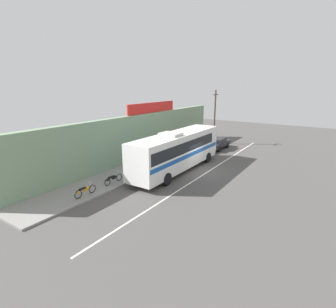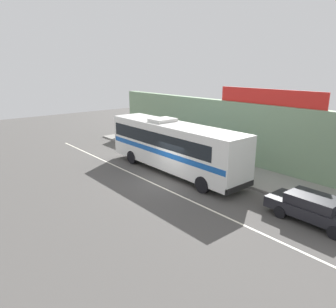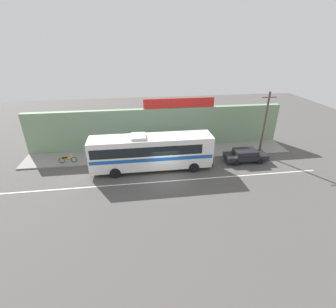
# 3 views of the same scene
# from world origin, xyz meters

# --- Properties ---
(ground_plane) EXTENTS (70.00, 70.00, 0.00)m
(ground_plane) POSITION_xyz_m (0.00, 0.00, 0.00)
(ground_plane) COLOR #4F4C49
(sidewalk_slab) EXTENTS (30.00, 3.60, 0.14)m
(sidewalk_slab) POSITION_xyz_m (0.00, 5.20, 0.07)
(sidewalk_slab) COLOR gray
(sidewalk_slab) RESTS_ON ground_plane
(storefront_facade) EXTENTS (30.00, 0.70, 4.80)m
(storefront_facade) POSITION_xyz_m (0.00, 7.35, 2.40)
(storefront_facade) COLOR gray
(storefront_facade) RESTS_ON ground_plane
(storefront_billboard) EXTENTS (8.32, 0.12, 1.10)m
(storefront_billboard) POSITION_xyz_m (2.52, 7.35, 5.35)
(storefront_billboard) COLOR red
(storefront_billboard) RESTS_ON storefront_facade
(road_center_stripe) EXTENTS (30.00, 0.14, 0.01)m
(road_center_stripe) POSITION_xyz_m (0.00, -0.80, 0.00)
(road_center_stripe) COLOR silver
(road_center_stripe) RESTS_ON ground_plane
(intercity_bus) EXTENTS (12.02, 2.66, 3.78)m
(intercity_bus) POSITION_xyz_m (-1.33, 1.75, 2.07)
(intercity_bus) COLOR white
(intercity_bus) RESTS_ON ground_plane
(parked_car) EXTENTS (4.53, 1.86, 1.37)m
(parked_car) POSITION_xyz_m (8.90, 2.06, 0.74)
(parked_car) COLOR black
(parked_car) RESTS_ON ground_plane
(motorcycle_blue) EXTENTS (1.87, 0.56, 0.94)m
(motorcycle_blue) POSITION_xyz_m (-10.04, 4.11, 0.57)
(motorcycle_blue) COLOR black
(motorcycle_blue) RESTS_ON sidewalk_slab
(motorcycle_red) EXTENTS (1.94, 0.56, 0.94)m
(motorcycle_red) POSITION_xyz_m (-7.18, 4.16, 0.57)
(motorcycle_red) COLOR black
(motorcycle_red) RESTS_ON sidewalk_slab
(pedestrian_by_curb) EXTENTS (0.30, 0.48, 1.69)m
(pedestrian_by_curb) POSITION_xyz_m (-3.25, 5.07, 1.12)
(pedestrian_by_curb) COLOR navy
(pedestrian_by_curb) RESTS_ON sidewalk_slab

